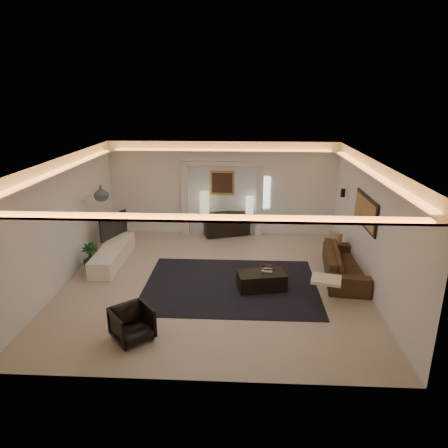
{
  "coord_description": "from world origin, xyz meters",
  "views": [
    {
      "loc": [
        0.68,
        -8.72,
        4.29
      ],
      "look_at": [
        0.2,
        0.6,
        1.25
      ],
      "focal_mm": 32.39,
      "sensor_mm": 36.0,
      "label": 1
    }
  ],
  "objects_px": {
    "console": "(227,224)",
    "coffee_table": "(261,281)",
    "sofa": "(345,264)",
    "armchair": "(132,324)"
  },
  "relations": [
    {
      "from": "console",
      "to": "armchair",
      "type": "bearing_deg",
      "value": -122.81
    },
    {
      "from": "coffee_table",
      "to": "armchair",
      "type": "bearing_deg",
      "value": -150.46
    },
    {
      "from": "sofa",
      "to": "coffee_table",
      "type": "xyz_separation_m",
      "value": [
        -2.05,
        -0.76,
        -0.13
      ]
    },
    {
      "from": "sofa",
      "to": "armchair",
      "type": "relative_size",
      "value": 3.38
    },
    {
      "from": "sofa",
      "to": "coffee_table",
      "type": "distance_m",
      "value": 2.19
    },
    {
      "from": "sofa",
      "to": "console",
      "type": "bearing_deg",
      "value": 53.65
    },
    {
      "from": "console",
      "to": "coffee_table",
      "type": "xyz_separation_m",
      "value": [
        0.95,
        -3.58,
        -0.2
      ]
    },
    {
      "from": "console",
      "to": "sofa",
      "type": "bearing_deg",
      "value": -61.57
    },
    {
      "from": "console",
      "to": "sofa",
      "type": "height_order",
      "value": "console"
    },
    {
      "from": "console",
      "to": "armchair",
      "type": "relative_size",
      "value": 2.04
    }
  ]
}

